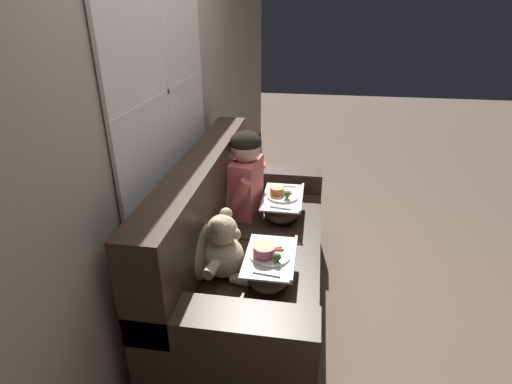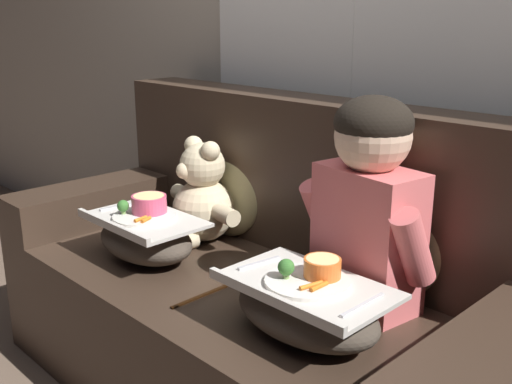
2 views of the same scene
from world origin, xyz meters
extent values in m
plane|color=brown|center=(0.00, 0.00, 0.00)|extent=(14.00, 14.00, 0.00)
cube|color=#A89E8E|center=(0.00, 0.54, 1.30)|extent=(8.00, 0.05, 2.60)
cube|color=white|center=(0.00, 0.50, 1.44)|extent=(1.39, 0.02, 1.28)
cube|color=black|center=(0.00, 0.51, 1.44)|extent=(1.34, 0.01, 1.23)
cube|color=white|center=(0.00, 0.50, 1.44)|extent=(0.02, 0.02, 1.23)
cube|color=white|center=(0.00, 0.50, 1.44)|extent=(1.34, 0.02, 0.02)
cube|color=#38281E|center=(0.00, 0.00, 0.24)|extent=(1.94, 0.88, 0.48)
cube|color=#38281E|center=(0.00, 0.33, 0.76)|extent=(1.94, 0.22, 0.56)
cube|color=#38281E|center=(-0.86, 0.00, 0.56)|extent=(0.22, 0.88, 0.16)
cube|color=#38281E|center=(0.86, 0.00, 0.56)|extent=(0.22, 0.88, 0.16)
cube|color=black|center=(0.00, -0.02, 0.48)|extent=(0.01, 0.62, 0.01)
ellipsoid|color=#898456|center=(0.38, 0.25, 0.67)|extent=(0.40, 0.19, 0.42)
ellipsoid|color=tan|center=(-0.38, 0.25, 0.67)|extent=(0.40, 0.19, 0.42)
cube|color=#DB6666|center=(0.38, 0.11, 0.69)|extent=(0.33, 0.21, 0.42)
sphere|color=beige|center=(0.38, 0.11, 0.99)|extent=(0.22, 0.22, 0.22)
ellipsoid|color=black|center=(0.38, 0.11, 1.03)|extent=(0.22, 0.22, 0.15)
cylinder|color=#DB6666|center=(0.20, 0.12, 0.72)|extent=(0.10, 0.18, 0.23)
cylinder|color=#DB6666|center=(0.55, 0.07, 0.72)|extent=(0.10, 0.18, 0.23)
sphere|color=beige|center=(-0.38, 0.11, 0.60)|extent=(0.24, 0.24, 0.24)
sphere|color=beige|center=(-0.38, 0.11, 0.77)|extent=(0.17, 0.17, 0.17)
sphere|color=beige|center=(-0.44, 0.12, 0.84)|extent=(0.07, 0.07, 0.07)
sphere|color=beige|center=(-0.31, 0.10, 0.84)|extent=(0.07, 0.07, 0.07)
sphere|color=beige|center=(-0.39, 0.03, 0.77)|extent=(0.06, 0.06, 0.06)
sphere|color=black|center=(-0.39, 0.02, 0.77)|extent=(0.02, 0.02, 0.02)
cylinder|color=beige|center=(-0.53, 0.13, 0.62)|extent=(0.13, 0.08, 0.06)
cylinder|color=beige|center=(-0.22, 0.08, 0.62)|extent=(0.13, 0.08, 0.06)
cylinder|color=beige|center=(-0.45, 0.00, 0.51)|extent=(0.08, 0.12, 0.06)
cylinder|color=beige|center=(-0.34, -0.02, 0.51)|extent=(0.08, 0.12, 0.06)
ellipsoid|color=#473D33|center=(0.38, -0.16, 0.55)|extent=(0.44, 0.27, 0.14)
cube|color=beige|center=(0.38, -0.16, 0.63)|extent=(0.46, 0.29, 0.01)
cube|color=beige|center=(0.38, -0.29, 0.64)|extent=(0.46, 0.02, 0.02)
cylinder|color=white|center=(0.38, -0.16, 0.64)|extent=(0.23, 0.23, 0.01)
cylinder|color=orange|center=(0.39, -0.11, 0.67)|extent=(0.10, 0.10, 0.05)
cylinder|color=#E5D189|center=(0.39, -0.11, 0.69)|extent=(0.09, 0.09, 0.01)
sphere|color=#38702D|center=(0.33, -0.19, 0.67)|extent=(0.05, 0.05, 0.05)
cylinder|color=#7A9E56|center=(0.33, -0.19, 0.65)|extent=(0.02, 0.02, 0.02)
cylinder|color=orange|center=(0.41, -0.19, 0.65)|extent=(0.03, 0.07, 0.01)
cylinder|color=orange|center=(0.43, -0.18, 0.65)|extent=(0.01, 0.06, 0.01)
cube|color=silver|center=(0.20, -0.16, 0.64)|extent=(0.03, 0.14, 0.01)
cube|color=silver|center=(0.56, -0.16, 0.64)|extent=(0.01, 0.17, 0.01)
ellipsoid|color=#473D33|center=(-0.38, -0.16, 0.55)|extent=(0.41, 0.27, 0.14)
cube|color=beige|center=(-0.38, -0.16, 0.63)|extent=(0.43, 0.28, 0.01)
cube|color=beige|center=(-0.38, -0.29, 0.64)|extent=(0.43, 0.02, 0.02)
cylinder|color=white|center=(-0.38, -0.16, 0.64)|extent=(0.22, 0.22, 0.01)
cylinder|color=#D64C70|center=(-0.39, -0.13, 0.67)|extent=(0.12, 0.12, 0.06)
cylinder|color=#E5D189|center=(-0.39, -0.13, 0.70)|extent=(0.11, 0.11, 0.01)
sphere|color=#38702D|center=(-0.44, -0.20, 0.67)|extent=(0.04, 0.04, 0.04)
cylinder|color=#7A9E56|center=(-0.44, -0.20, 0.65)|extent=(0.02, 0.02, 0.02)
cylinder|color=orange|center=(-0.33, -0.20, 0.65)|extent=(0.02, 0.05, 0.01)
cylinder|color=orange|center=(-0.31, -0.19, 0.65)|extent=(0.03, 0.05, 0.01)
cube|color=silver|center=(-0.54, -0.16, 0.64)|extent=(0.03, 0.14, 0.01)
camera|label=1|loc=(-2.20, -0.36, 1.90)|focal=28.00mm
camera|label=2|loc=(1.32, -1.27, 1.31)|focal=42.00mm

